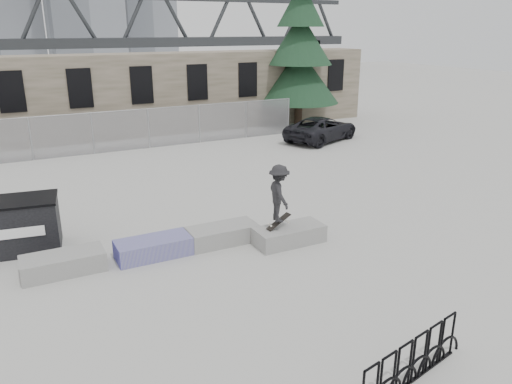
% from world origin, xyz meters
% --- Properties ---
extents(ground, '(120.00, 120.00, 0.00)m').
position_xyz_m(ground, '(0.00, 0.00, 0.00)').
color(ground, '#A1A09C').
rests_on(ground, ground).
extents(stone_wall, '(36.00, 2.58, 4.50)m').
position_xyz_m(stone_wall, '(0.00, 16.24, 2.26)').
color(stone_wall, '#685E4C').
rests_on(stone_wall, ground).
extents(chainlink_fence, '(22.06, 0.06, 2.02)m').
position_xyz_m(chainlink_fence, '(-0.00, 12.50, 1.04)').
color(chainlink_fence, gray).
rests_on(chainlink_fence, ground).
extents(planter_far_left, '(2.00, 0.90, 0.50)m').
position_xyz_m(planter_far_left, '(-2.98, 0.07, 0.27)').
color(planter_far_left, gray).
rests_on(planter_far_left, ground).
extents(planter_center_left, '(2.00, 0.90, 0.50)m').
position_xyz_m(planter_center_left, '(-0.69, -0.04, 0.27)').
color(planter_center_left, '#37339B').
rests_on(planter_center_left, ground).
extents(planter_center_right, '(2.00, 0.90, 0.50)m').
position_xyz_m(planter_center_right, '(1.29, -0.06, 0.27)').
color(planter_center_right, gray).
rests_on(planter_center_right, ground).
extents(planter_offset, '(2.00, 0.90, 0.50)m').
position_xyz_m(planter_offset, '(2.98, -0.97, 0.27)').
color(planter_offset, gray).
rests_on(planter_offset, ground).
extents(dumpster, '(2.41, 1.67, 1.47)m').
position_xyz_m(dumpster, '(-3.89, 2.03, 0.74)').
color(dumpster, black).
rests_on(dumpster, ground).
extents(bike_rack, '(3.08, 0.71, 0.90)m').
position_xyz_m(bike_rack, '(1.77, -7.04, 0.44)').
color(bike_rack, black).
rests_on(bike_rack, ground).
extents(spruce_tree, '(4.94, 4.94, 11.50)m').
position_xyz_m(spruce_tree, '(12.95, 14.56, 4.71)').
color(spruce_tree, '#38281E').
rests_on(spruce_tree, ground).
extents(truss_bridge, '(70.00, 3.00, 9.80)m').
position_xyz_m(truss_bridge, '(10.00, 55.00, 4.13)').
color(truss_bridge, '#2D3033').
rests_on(truss_bridge, ground).
extents(suv, '(5.16, 3.77, 1.30)m').
position_xyz_m(suv, '(11.54, 9.91, 0.65)').
color(suv, black).
rests_on(suv, ground).
extents(skateboarder, '(0.76, 1.13, 1.82)m').
position_xyz_m(skateboarder, '(2.67, -0.91, 1.52)').
color(skateboarder, black).
rests_on(skateboarder, ground).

